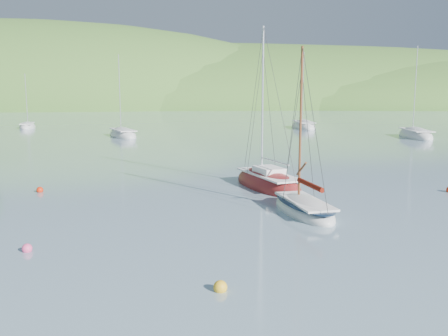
{
  "coord_description": "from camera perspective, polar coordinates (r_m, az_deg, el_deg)",
  "views": [
    {
      "loc": [
        -0.24,
        -17.36,
        5.99
      ],
      "look_at": [
        1.29,
        8.0,
        1.93
      ],
      "focal_mm": 40.0,
      "sensor_mm": 36.0,
      "label": 1
    }
  ],
  "objects": [
    {
      "name": "daysailer_white",
      "position": [
        24.68,
        9.12,
        -4.59
      ],
      "size": [
        3.02,
        5.86,
        8.58
      ],
      "rotation": [
        0.0,
        0.0,
        0.18
      ],
      "color": "silver",
      "rests_on": "ground"
    },
    {
      "name": "mooring_buoys",
      "position": [
        23.95,
        4.12,
        -5.12
      ],
      "size": [
        24.4,
        15.4,
        0.49
      ],
      "color": "yellow",
      "rests_on": "ground"
    },
    {
      "name": "ground",
      "position": [
        18.37,
        -2.56,
        -9.96
      ],
      "size": [
        700.0,
        700.0,
        0.0
      ],
      "primitive_type": "plane",
      "color": "gray",
      "rests_on": "ground"
    },
    {
      "name": "distant_sloop_c",
      "position": [
        81.88,
        -21.55,
        4.38
      ],
      "size": [
        3.33,
        6.55,
        8.92
      ],
      "rotation": [
        0.0,
        0.0,
        0.19
      ],
      "color": "silver",
      "rests_on": "ground"
    },
    {
      "name": "distant_sloop_b",
      "position": [
        76.88,
        9.09,
        4.66
      ],
      "size": [
        3.16,
        8.72,
        12.4
      ],
      "rotation": [
        0.0,
        0.0,
        -0.01
      ],
      "color": "silver",
      "rests_on": "ground"
    },
    {
      "name": "distant_sloop_a",
      "position": [
        63.76,
        -11.49,
        3.69
      ],
      "size": [
        5.41,
        8.2,
        11.06
      ],
      "rotation": [
        0.0,
        0.0,
        0.38
      ],
      "color": "silver",
      "rests_on": "ground"
    },
    {
      "name": "sloop_red",
      "position": [
        30.58,
        5.03,
        -1.85
      ],
      "size": [
        4.59,
        7.51,
        10.51
      ],
      "rotation": [
        0.0,
        0.0,
        0.33
      ],
      "color": "maroon",
      "rests_on": "ground"
    },
    {
      "name": "distant_sloop_d",
      "position": [
        65.74,
        21.02,
        3.44
      ],
      "size": [
        3.7,
        8.7,
        12.1
      ],
      "rotation": [
        0.0,
        0.0,
        -0.09
      ],
      "color": "silver",
      "rests_on": "ground"
    },
    {
      "name": "shoreline_hills",
      "position": [
        190.11,
        -6.34,
        7.24
      ],
      "size": [
        690.0,
        135.0,
        56.0
      ],
      "color": "#3A6827",
      "rests_on": "ground"
    }
  ]
}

